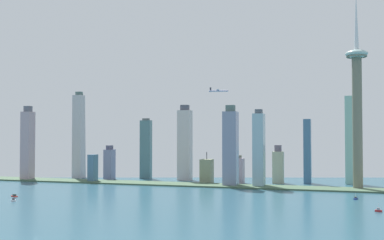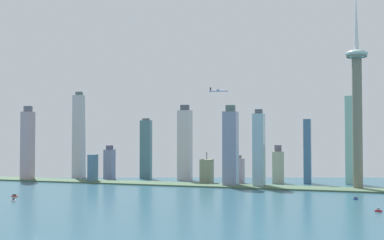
{
  "view_description": "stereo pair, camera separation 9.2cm",
  "coord_description": "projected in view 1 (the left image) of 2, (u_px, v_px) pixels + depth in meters",
  "views": [
    {
      "loc": [
        254.07,
        -359.49,
        89.01
      ],
      "look_at": [
        10.21,
        428.87,
        115.44
      ],
      "focal_mm": 44.51,
      "sensor_mm": 36.0,
      "label": 1
    },
    {
      "loc": [
        254.16,
        -359.47,
        89.01
      ],
      "look_at": [
        10.21,
        428.87,
        115.44
      ],
      "focal_mm": 44.51,
      "sensor_mm": 36.0,
      "label": 2
    }
  ],
  "objects": [
    {
      "name": "airplane",
      "position": [
        219.0,
        91.0,
        871.25
      ],
      "size": [
        35.32,
        30.87,
        8.26
      ],
      "rotation": [
        0.0,
        0.0,
        0.15
      ],
      "color": "#B4B1D2"
    },
    {
      "name": "skyscraper_6",
      "position": [
        259.0,
        149.0,
        820.01
      ],
      "size": [
        18.66,
        26.94,
        133.72
      ],
      "color": "#90B2C1",
      "rests_on": "ground"
    },
    {
      "name": "skyscraper_1",
      "position": [
        237.0,
        170.0,
        878.61
      ],
      "size": [
        23.69,
        23.63,
        52.17
      ],
      "color": "#A18E99",
      "rests_on": "ground"
    },
    {
      "name": "skyscraper_4",
      "position": [
        207.0,
        171.0,
        878.97
      ],
      "size": [
        21.14,
        24.12,
        57.99
      ],
      "color": "gray",
      "rests_on": "ground"
    },
    {
      "name": "skyscraper_7",
      "position": [
        28.0,
        145.0,
        944.85
      ],
      "size": [
        20.0,
        21.02,
        147.1
      ],
      "color": "#A7909B",
      "rests_on": "ground"
    },
    {
      "name": "skyscraper_3",
      "position": [
        109.0,
        164.0,
        957.54
      ],
      "size": [
        16.65,
        21.48,
        68.58
      ],
      "color": "slate",
      "rests_on": "ground"
    },
    {
      "name": "skyscraper_11",
      "position": [
        79.0,
        136.0,
        995.65
      ],
      "size": [
        20.16,
        24.18,
        180.06
      ],
      "color": "#B8B2B5",
      "rests_on": "ground"
    },
    {
      "name": "skyscraper_5",
      "position": [
        185.0,
        144.0,
        941.88
      ],
      "size": [
        25.87,
        20.67,
        149.06
      ],
      "color": "beige",
      "rests_on": "ground"
    },
    {
      "name": "boat_5",
      "position": [
        356.0,
        198.0,
        658.94
      ],
      "size": [
        6.18,
        11.81,
        9.53
      ],
      "rotation": [
        0.0,
        0.0,
        4.5
      ],
      "color": "navy",
      "rests_on": "ground"
    },
    {
      "name": "skyscraper_0",
      "position": [
        278.0,
        166.0,
        880.65
      ],
      "size": [
        19.38,
        20.67,
        70.61
      ],
      "color": "#A9AB8C",
      "rests_on": "ground"
    },
    {
      "name": "skyscraper_10",
      "position": [
        351.0,
        140.0,
        867.45
      ],
      "size": [
        21.09,
        19.22,
        160.78
      ],
      "color": "#84BAAF",
      "rests_on": "ground"
    },
    {
      "name": "observation_tower",
      "position": [
        357.0,
        97.0,
        783.96
      ],
      "size": [
        36.25,
        36.25,
        331.43
      ],
      "color": "#6A6B5A",
      "rests_on": "ground"
    },
    {
      "name": "boat_2",
      "position": [
        13.0,
        200.0,
        637.77
      ],
      "size": [
        5.12,
        6.62,
        4.57
      ],
      "rotation": [
        0.0,
        0.0,
        1.0
      ],
      "color": "white",
      "rests_on": "ground"
    },
    {
      "name": "boat_0",
      "position": [
        14.0,
        196.0,
        687.46
      ],
      "size": [
        14.07,
        11.24,
        3.84
      ],
      "rotation": [
        0.0,
        0.0,
        2.59
      ],
      "color": "#B01F17",
      "rests_on": "ground"
    },
    {
      "name": "skyscraper_9",
      "position": [
        231.0,
        148.0,
        830.06
      ],
      "size": [
        24.22,
        25.28,
        141.49
      ],
      "color": "gray",
      "rests_on": "ground"
    },
    {
      "name": "waterfront_pier",
      "position": [
        190.0,
        185.0,
        844.7
      ],
      "size": [
        888.97,
        57.34,
        2.57
      ],
      "primitive_type": "cube",
      "color": "#405A42",
      "rests_on": "ground"
    },
    {
      "name": "skyscraper_2",
      "position": [
        93.0,
        168.0,
        901.48
      ],
      "size": [
        12.49,
        19.55,
        52.35
      ],
      "color": "#456884",
      "rests_on": "ground"
    },
    {
      "name": "skyscraper_12",
      "position": [
        146.0,
        149.0,
        979.95
      ],
      "size": [
        22.62,
        12.8,
        123.79
      ],
      "color": "slate",
      "rests_on": "ground"
    },
    {
      "name": "boat_3",
      "position": [
        378.0,
        210.0,
        551.68
      ],
      "size": [
        8.18,
        4.52,
        10.15
      ],
      "rotation": [
        0.0,
        0.0,
        2.85
      ],
      "color": "#B12528",
      "rests_on": "ground"
    },
    {
      "name": "ground_plane",
      "position": [
        36.0,
        237.0,
        415.45
      ],
      "size": [
        6000.0,
        6000.0,
        0.0
      ],
      "primitive_type": "plane",
      "color": "#254D5E"
    },
    {
      "name": "skyscraper_8",
      "position": [
        307.0,
        151.0,
        878.57
      ],
      "size": [
        13.21,
        22.67,
        118.81
      ],
      "color": "#3D668B",
      "rests_on": "ground"
    }
  ]
}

